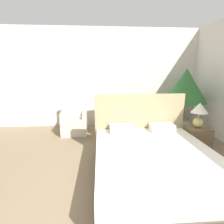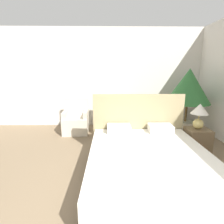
{
  "view_description": "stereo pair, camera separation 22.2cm",
  "coord_description": "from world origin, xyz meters",
  "px_view_note": "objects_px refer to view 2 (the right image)",
  "views": [
    {
      "loc": [
        -0.28,
        -1.17,
        1.66
      ],
      "look_at": [
        0.01,
        2.86,
        0.72
      ],
      "focal_mm": 28.0,
      "sensor_mm": 36.0,
      "label": 1
    },
    {
      "loc": [
        -0.06,
        -1.18,
        1.66
      ],
      "look_at": [
        0.01,
        2.86,
        0.72
      ],
      "focal_mm": 28.0,
      "sensor_mm": 36.0,
      "label": 2
    }
  ],
  "objects_px": {
    "table_lamp": "(199,113)",
    "bed": "(148,163)",
    "nightstand": "(197,143)",
    "armchair_near_window_left": "(76,122)",
    "potted_palm": "(188,89)",
    "armchair_near_window_right": "(109,122)"
  },
  "relations": [
    {
      "from": "table_lamp",
      "to": "bed",
      "type": "bearing_deg",
      "value": -145.86
    },
    {
      "from": "nightstand",
      "to": "armchair_near_window_left",
      "type": "bearing_deg",
      "value": 150.6
    },
    {
      "from": "nightstand",
      "to": "table_lamp",
      "type": "distance_m",
      "value": 0.6
    },
    {
      "from": "potted_palm",
      "to": "table_lamp",
      "type": "bearing_deg",
      "value": -104.73
    },
    {
      "from": "nightstand",
      "to": "table_lamp",
      "type": "relative_size",
      "value": 1.18
    },
    {
      "from": "bed",
      "to": "armchair_near_window_left",
      "type": "height_order",
      "value": "bed"
    },
    {
      "from": "armchair_near_window_right",
      "to": "potted_palm",
      "type": "height_order",
      "value": "potted_palm"
    },
    {
      "from": "armchair_near_window_left",
      "to": "table_lamp",
      "type": "height_order",
      "value": "table_lamp"
    },
    {
      "from": "bed",
      "to": "potted_palm",
      "type": "bearing_deg",
      "value": 54.8
    },
    {
      "from": "bed",
      "to": "armchair_near_window_right",
      "type": "height_order",
      "value": "bed"
    },
    {
      "from": "table_lamp",
      "to": "nightstand",
      "type": "bearing_deg",
      "value": -51.97
    },
    {
      "from": "nightstand",
      "to": "armchair_near_window_right",
      "type": "bearing_deg",
      "value": 139.15
    },
    {
      "from": "bed",
      "to": "table_lamp",
      "type": "height_order",
      "value": "bed"
    },
    {
      "from": "potted_palm",
      "to": "nightstand",
      "type": "distance_m",
      "value": 1.67
    },
    {
      "from": "armchair_near_window_right",
      "to": "potted_palm",
      "type": "bearing_deg",
      "value": -9.71
    },
    {
      "from": "potted_palm",
      "to": "armchair_near_window_right",
      "type": "bearing_deg",
      "value": 175.93
    },
    {
      "from": "armchair_near_window_left",
      "to": "nightstand",
      "type": "relative_size",
      "value": 1.57
    },
    {
      "from": "armchair_near_window_right",
      "to": "nightstand",
      "type": "height_order",
      "value": "armchair_near_window_right"
    },
    {
      "from": "armchair_near_window_left",
      "to": "armchair_near_window_right",
      "type": "bearing_deg",
      "value": -2.3
    },
    {
      "from": "armchair_near_window_left",
      "to": "armchair_near_window_right",
      "type": "relative_size",
      "value": 1.0
    },
    {
      "from": "armchair_near_window_left",
      "to": "nightstand",
      "type": "bearing_deg",
      "value": -31.69
    },
    {
      "from": "bed",
      "to": "nightstand",
      "type": "height_order",
      "value": "bed"
    }
  ]
}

